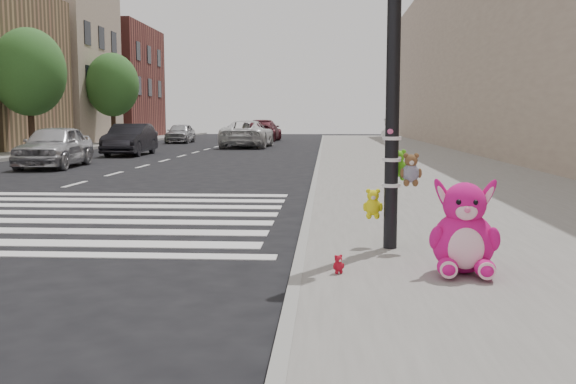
# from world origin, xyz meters

# --- Properties ---
(ground) EXTENTS (120.00, 120.00, 0.00)m
(ground) POSITION_xyz_m (0.00, 0.00, 0.00)
(ground) COLOR black
(ground) RESTS_ON ground
(sidewalk_near) EXTENTS (7.00, 80.00, 0.14)m
(sidewalk_near) POSITION_xyz_m (5.00, 10.00, 0.07)
(sidewalk_near) COLOR slate
(sidewalk_near) RESTS_ON ground
(curb_edge) EXTENTS (0.12, 80.00, 0.15)m
(curb_edge) POSITION_xyz_m (1.55, 10.00, 0.07)
(curb_edge) COLOR gray
(curb_edge) RESTS_ON ground
(bld_far_d) EXTENTS (6.00, 8.00, 10.00)m
(bld_far_d) POSITION_xyz_m (-15.50, 35.00, 5.00)
(bld_far_d) COLOR tan
(bld_far_d) RESTS_ON ground
(bld_far_e) EXTENTS (6.00, 10.00, 9.00)m
(bld_far_e) POSITION_xyz_m (-15.50, 46.00, 4.50)
(bld_far_e) COLOR brown
(bld_far_e) RESTS_ON ground
(bld_near) EXTENTS (5.00, 60.00, 10.00)m
(bld_near) POSITION_xyz_m (10.50, 20.00, 5.00)
(bld_near) COLOR tan
(bld_near) RESTS_ON ground
(signal_pole) EXTENTS (0.67, 0.49, 4.00)m
(signal_pole) POSITION_xyz_m (2.61, 1.81, 1.82)
(signal_pole) COLOR black
(signal_pole) RESTS_ON sidewalk_near
(tree_far_b) EXTENTS (3.20, 3.20, 5.44)m
(tree_far_b) POSITION_xyz_m (-11.20, 22.00, 3.65)
(tree_far_b) COLOR #382619
(tree_far_b) RESTS_ON sidewalk_far
(tree_far_c) EXTENTS (3.20, 3.20, 5.44)m
(tree_far_c) POSITION_xyz_m (-11.20, 33.00, 3.65)
(tree_far_c) COLOR #382619
(tree_far_c) RESTS_ON sidewalk_far
(pink_bunny) EXTENTS (0.68, 0.74, 0.97)m
(pink_bunny) POSITION_xyz_m (3.20, 0.57, 0.53)
(pink_bunny) COLOR #D7127A
(pink_bunny) RESTS_ON sidewalk_near
(red_teddy) EXTENTS (0.16, 0.14, 0.19)m
(red_teddy) POSITION_xyz_m (1.96, 0.50, 0.24)
(red_teddy) COLOR #B31124
(red_teddy) RESTS_ON sidewalk_near
(car_silver_far) EXTENTS (2.00, 4.33, 1.44)m
(car_silver_far) POSITION_xyz_m (-7.33, 15.40, 0.72)
(car_silver_far) COLOR #B5B6BA
(car_silver_far) RESTS_ON ground
(car_dark_far) EXTENTS (1.59, 4.31, 1.41)m
(car_dark_far) POSITION_xyz_m (-6.92, 22.47, 0.70)
(car_dark_far) COLOR black
(car_dark_far) RESTS_ON ground
(car_white_near) EXTENTS (2.65, 5.50, 1.51)m
(car_white_near) POSITION_xyz_m (-2.61, 30.32, 0.76)
(car_white_near) COLOR silver
(car_white_near) RESTS_ON ground
(car_maroon_near) EXTENTS (2.37, 5.34, 1.52)m
(car_maroon_near) POSITION_xyz_m (-2.66, 39.95, 0.76)
(car_maroon_near) COLOR #50161F
(car_maroon_near) RESTS_ON ground
(car_silver_deep) EXTENTS (1.64, 3.89, 1.31)m
(car_silver_deep) POSITION_xyz_m (-7.85, 36.41, 0.66)
(car_silver_deep) COLOR #ADAEB2
(car_silver_deep) RESTS_ON ground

